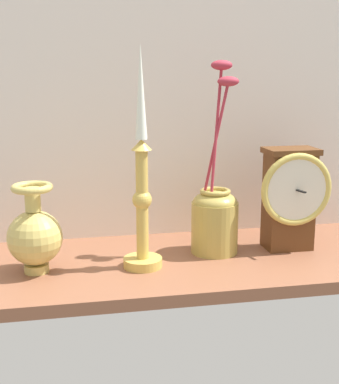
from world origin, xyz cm
name	(u,v)px	position (x,y,z in cm)	size (l,w,h in cm)	color
ground_plane	(179,264)	(0.00, 0.00, -1.20)	(100.00, 36.00, 2.40)	brown
back_wall	(163,93)	(0.00, 18.50, 32.50)	(120.00, 2.00, 65.00)	silver
mantel_clock	(290,196)	(24.24, 1.32, 11.59)	(15.31, 10.20, 21.73)	#5A3318
candlestick_tall_left	(142,191)	(-8.01, -3.32, 15.22)	(7.62, 7.62, 42.47)	gold
brass_vase_bulbous	(35,234)	(-28.29, -2.24, 7.47)	(10.41, 10.41, 17.17)	tan
brass_vase_jar	(215,214)	(8.14, 2.40, 8.23)	(9.81, 9.81, 39.57)	#AF9946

